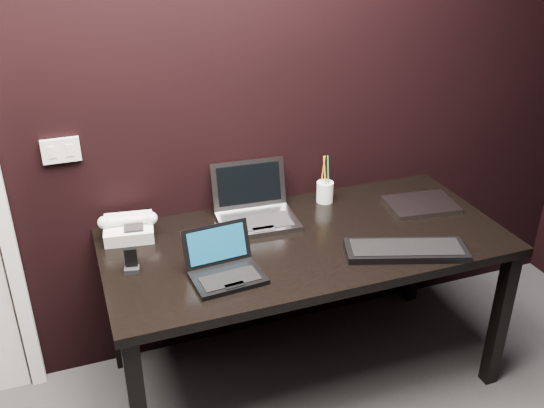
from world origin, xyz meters
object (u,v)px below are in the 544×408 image
object	(u,v)px
desk	(306,254)
netbook	(225,268)
silver_laptop	(255,211)
closed_laptop	(421,204)
desk_phone	(129,228)
pen_cup	(325,191)
ext_keyboard	(406,250)
mobile_phone	(131,263)

from	to	relation	value
desk	netbook	bearing A→B (deg)	-158.82
netbook	silver_laptop	size ratio (longest dim) A/B	0.79
desk	closed_laptop	bearing A→B (deg)	7.88
desk	closed_laptop	world-z (taller)	closed_laptop
netbook	desk_phone	world-z (taller)	netbook
desk_phone	pen_cup	xyz separation A→B (m)	(0.92, 0.02, 0.01)
silver_laptop	pen_cup	world-z (taller)	silver_laptop
netbook	ext_keyboard	xyz separation A→B (m)	(0.73, -0.10, -0.02)
desk	pen_cup	size ratio (longest dim) A/B	7.31
desk	mobile_phone	bearing A→B (deg)	-179.96
desk_phone	pen_cup	world-z (taller)	pen_cup
netbook	silver_laptop	bearing A→B (deg)	56.64
closed_laptop	ext_keyboard	bearing A→B (deg)	-130.28
desk	silver_laptop	world-z (taller)	silver_laptop
ext_keyboard	desk_phone	world-z (taller)	desk_phone
netbook	pen_cup	bearing A→B (deg)	35.76
desk	pen_cup	world-z (taller)	pen_cup
desk	closed_laptop	distance (m)	0.63
netbook	pen_cup	xyz separation A→B (m)	(0.62, 0.45, 0.02)
closed_laptop	desk_phone	world-z (taller)	desk_phone
ext_keyboard	desk_phone	distance (m)	1.16
desk_phone	netbook	bearing A→B (deg)	-54.69
closed_laptop	silver_laptop	bearing A→B (deg)	169.50
desk	mobile_phone	world-z (taller)	mobile_phone
closed_laptop	mobile_phone	xyz separation A→B (m)	(-1.35, -0.09, 0.03)
netbook	ext_keyboard	size ratio (longest dim) A/B	0.55
pen_cup	silver_laptop	bearing A→B (deg)	-170.29
desk	ext_keyboard	size ratio (longest dim) A/B	3.30
desk	pen_cup	xyz separation A→B (m)	(0.22, 0.29, 0.13)
mobile_phone	pen_cup	size ratio (longest dim) A/B	0.42
netbook	ext_keyboard	distance (m)	0.74
desk	ext_keyboard	world-z (taller)	ext_keyboard
ext_keyboard	pen_cup	size ratio (longest dim) A/B	2.22
desk	closed_laptop	xyz separation A→B (m)	(0.62, 0.09, 0.09)
desk	netbook	distance (m)	0.45
ext_keyboard	desk_phone	xyz separation A→B (m)	(-1.03, 0.52, 0.03)
ext_keyboard	pen_cup	world-z (taller)	pen_cup
netbook	silver_laptop	distance (m)	0.46
desk	ext_keyboard	bearing A→B (deg)	-37.14
netbook	closed_laptop	size ratio (longest dim) A/B	0.84
netbook	pen_cup	size ratio (longest dim) A/B	1.22
ext_keyboard	desk	bearing A→B (deg)	142.86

